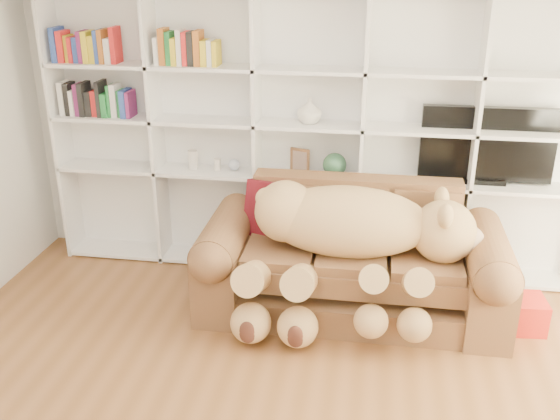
% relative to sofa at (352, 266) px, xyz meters
% --- Properties ---
extents(wall_back, '(5.00, 0.02, 2.70)m').
position_rel_sofa_xyz_m(wall_back, '(-0.42, 0.85, 0.98)').
color(wall_back, white).
rests_on(wall_back, floor).
extents(bookshelf, '(4.43, 0.35, 2.40)m').
position_rel_sofa_xyz_m(bookshelf, '(-0.66, 0.71, 0.94)').
color(bookshelf, white).
rests_on(bookshelf, floor).
extents(sofa, '(2.31, 1.00, 0.97)m').
position_rel_sofa_xyz_m(sofa, '(0.00, 0.00, 0.00)').
color(sofa, brown).
rests_on(sofa, floor).
extents(teddy_bear, '(1.78, 0.96, 1.03)m').
position_rel_sofa_xyz_m(teddy_bear, '(-0.03, -0.19, 0.32)').
color(teddy_bear, tan).
rests_on(teddy_bear, sofa).
extents(throw_pillow, '(0.50, 0.38, 0.47)m').
position_rel_sofa_xyz_m(throw_pillow, '(-0.64, 0.16, 0.35)').
color(throw_pillow, '#560E18').
rests_on(throw_pillow, sofa).
extents(gift_box, '(0.33, 0.31, 0.25)m').
position_rel_sofa_xyz_m(gift_box, '(1.28, -0.10, -0.24)').
color(gift_box, red).
rests_on(gift_box, floor).
extents(tv, '(1.06, 0.18, 0.63)m').
position_rel_sofa_xyz_m(tv, '(1.01, 0.70, 0.81)').
color(tv, black).
rests_on(tv, bookshelf).
extents(picture_frame, '(0.17, 0.08, 0.22)m').
position_rel_sofa_xyz_m(picture_frame, '(-0.50, 0.65, 0.62)').
color(picture_frame, brown).
rests_on(picture_frame, bookshelf).
extents(green_vase, '(0.20, 0.20, 0.20)m').
position_rel_sofa_xyz_m(green_vase, '(-0.20, 0.65, 0.60)').
color(green_vase, '#305E3F').
rests_on(green_vase, bookshelf).
extents(figurine_tall, '(0.11, 0.11, 0.17)m').
position_rel_sofa_xyz_m(figurine_tall, '(-1.44, 0.65, 0.58)').
color(figurine_tall, silver).
rests_on(figurine_tall, bookshelf).
extents(figurine_short, '(0.07, 0.07, 0.10)m').
position_rel_sofa_xyz_m(figurine_short, '(-1.22, 0.65, 0.55)').
color(figurine_short, silver).
rests_on(figurine_short, bookshelf).
extents(snow_globe, '(0.10, 0.10, 0.10)m').
position_rel_sofa_xyz_m(snow_globe, '(-1.07, 0.65, 0.55)').
color(snow_globe, silver).
rests_on(snow_globe, bookshelf).
extents(shelf_vase, '(0.27, 0.27, 0.21)m').
position_rel_sofa_xyz_m(shelf_vase, '(-0.42, 0.65, 1.05)').
color(shelf_vase, silver).
rests_on(shelf_vase, bookshelf).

